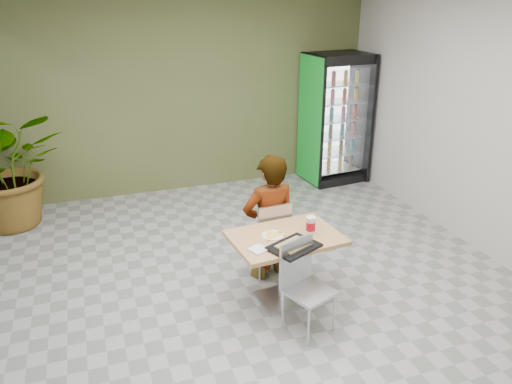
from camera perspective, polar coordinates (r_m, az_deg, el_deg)
ground at (r=5.23m, az=0.10°, el=-12.98°), size 7.00×7.00×0.00m
room_envelope at (r=4.50m, az=0.11°, el=3.88°), size 6.00×7.00×3.20m
dining_table at (r=5.06m, az=3.33°, el=-7.16°), size 1.13×0.84×0.75m
chair_far at (r=5.51m, az=1.75°, el=-4.71°), size 0.42×0.43×0.89m
chair_near at (r=4.72m, az=5.33°, el=-9.77°), size 0.51×0.51×0.90m
seated_woman at (r=5.53m, az=1.53°, el=-4.20°), size 0.66×0.45×1.72m
pizza_plate at (r=4.94m, az=1.92°, el=-4.88°), size 0.30×0.22×0.03m
soda_cup at (r=5.00m, az=6.27°, el=-3.79°), size 0.10×0.10×0.17m
napkin_stack at (r=4.68m, az=0.26°, el=-6.60°), size 0.20×0.20×0.02m
cafeteria_tray at (r=4.74m, az=4.34°, el=-6.27°), size 0.56×0.49×0.03m
beverage_fridge at (r=8.33m, az=9.08°, el=8.27°), size 1.02×0.82×2.08m
potted_plant at (r=7.37m, az=-26.28°, el=2.39°), size 1.49×1.30×1.60m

